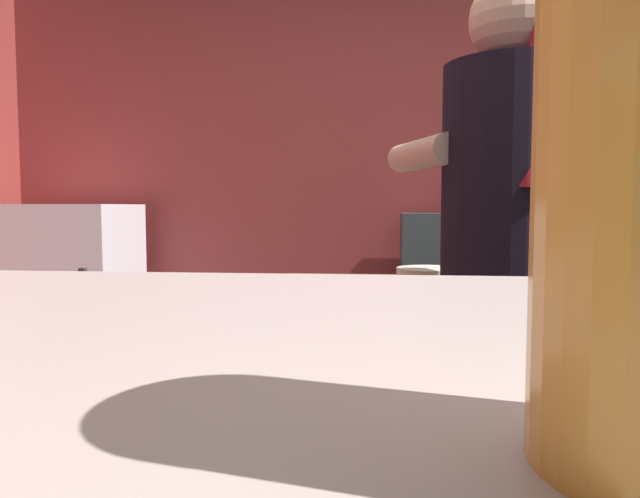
% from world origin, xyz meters
% --- Properties ---
extents(wall_back, '(5.20, 0.10, 2.70)m').
position_xyz_m(wall_back, '(0.00, 2.20, 1.35)').
color(wall_back, maroon).
rests_on(wall_back, ground).
extents(prep_counter, '(2.10, 0.60, 0.90)m').
position_xyz_m(prep_counter, '(0.35, 0.67, 0.45)').
color(prep_counter, '#4C422A').
rests_on(prep_counter, ground).
extents(back_shelf, '(0.97, 0.36, 1.12)m').
position_xyz_m(back_shelf, '(0.26, 1.92, 0.56)').
color(back_shelf, '#363F42').
rests_on(back_shelf, ground).
extents(mini_fridge, '(0.65, 0.58, 1.17)m').
position_xyz_m(mini_fridge, '(-2.03, 1.75, 0.58)').
color(mini_fridge, white).
rests_on(mini_fridge, ground).
extents(bartender, '(0.50, 0.55, 1.72)m').
position_xyz_m(bartender, '(-0.02, 0.21, 1.00)').
color(bartender, '#243432').
rests_on(bartender, ground).
extents(mixing_bowl, '(0.21, 0.21, 0.06)m').
position_xyz_m(mixing_bowl, '(-0.18, 0.65, 0.93)').
color(mixing_bowl, beige).
rests_on(mixing_bowl, prep_counter).
extents(chefs_knife, '(0.24, 0.06, 0.01)m').
position_xyz_m(chefs_knife, '(0.26, 0.62, 0.90)').
color(chefs_knife, silver).
rests_on(chefs_knife, prep_counter).
extents(bottle_olive_oil, '(0.05, 0.05, 0.19)m').
position_xyz_m(bottle_olive_oil, '(0.29, 1.85, 1.19)').
color(bottle_olive_oil, red).
rests_on(bottle_olive_oil, back_shelf).
extents(bottle_hot_sauce, '(0.07, 0.07, 0.25)m').
position_xyz_m(bottle_hot_sauce, '(0.04, 1.99, 1.22)').
color(bottle_hot_sauce, red).
rests_on(bottle_hot_sauce, back_shelf).
extents(bottle_soy, '(0.06, 0.06, 0.25)m').
position_xyz_m(bottle_soy, '(0.34, 1.94, 1.22)').
color(bottle_soy, black).
rests_on(bottle_soy, back_shelf).
extents(bottle_vinegar, '(0.06, 0.06, 0.18)m').
position_xyz_m(bottle_vinegar, '(0.38, 1.83, 1.19)').
color(bottle_vinegar, '#D1CA81').
rests_on(bottle_vinegar, back_shelf).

